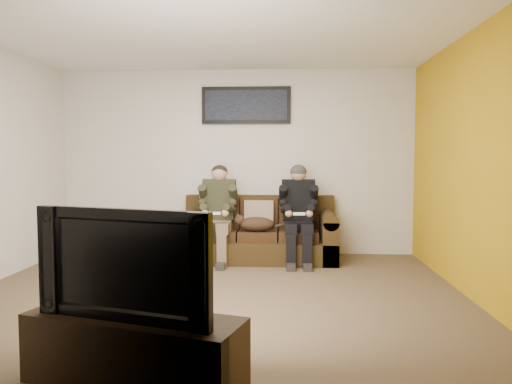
# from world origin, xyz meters

# --- Properties ---
(floor) EXTENTS (5.00, 5.00, 0.00)m
(floor) POSITION_xyz_m (0.00, 0.00, 0.00)
(floor) COLOR brown
(floor) RESTS_ON ground
(ceiling) EXTENTS (5.00, 5.00, 0.00)m
(ceiling) POSITION_xyz_m (0.00, 0.00, 2.60)
(ceiling) COLOR silver
(ceiling) RESTS_ON ground
(wall_back) EXTENTS (5.00, 0.00, 5.00)m
(wall_back) POSITION_xyz_m (0.00, 2.25, 1.30)
(wall_back) COLOR beige
(wall_back) RESTS_ON ground
(wall_front) EXTENTS (5.00, 0.00, 5.00)m
(wall_front) POSITION_xyz_m (0.00, -2.25, 1.30)
(wall_front) COLOR beige
(wall_front) RESTS_ON ground
(wall_right) EXTENTS (0.00, 4.50, 4.50)m
(wall_right) POSITION_xyz_m (2.50, 0.00, 1.30)
(wall_right) COLOR beige
(wall_right) RESTS_ON ground
(accent_wall_right) EXTENTS (0.00, 4.50, 4.50)m
(accent_wall_right) POSITION_xyz_m (2.49, 0.00, 1.30)
(accent_wall_right) COLOR #C29513
(accent_wall_right) RESTS_ON ground
(sofa) EXTENTS (2.06, 0.89, 0.84)m
(sofa) POSITION_xyz_m (0.34, 1.82, 0.32)
(sofa) COLOR #352610
(sofa) RESTS_ON ground
(throw_pillow) EXTENTS (0.39, 0.19, 0.39)m
(throw_pillow) POSITION_xyz_m (0.34, 1.86, 0.60)
(throw_pillow) COLOR #967B62
(throw_pillow) RESTS_ON sofa
(throw_blanket) EXTENTS (0.42, 0.21, 0.07)m
(throw_blanket) POSITION_xyz_m (-0.28, 2.08, 0.84)
(throw_blanket) COLOR tan
(throw_blanket) RESTS_ON sofa
(person_left) EXTENTS (0.51, 0.87, 1.27)m
(person_left) POSITION_xyz_m (-0.19, 1.65, 0.71)
(person_left) COLOR brown
(person_left) RESTS_ON sofa
(person_right) EXTENTS (0.51, 0.86, 1.28)m
(person_right) POSITION_xyz_m (0.87, 1.65, 0.71)
(person_right) COLOR black
(person_right) RESTS_ON sofa
(cat) EXTENTS (0.66, 0.26, 0.24)m
(cat) POSITION_xyz_m (0.31, 1.57, 0.51)
(cat) COLOR #442C1A
(cat) RESTS_ON sofa
(framed_poster) EXTENTS (1.25, 0.05, 0.52)m
(framed_poster) POSITION_xyz_m (0.14, 2.22, 2.10)
(framed_poster) COLOR black
(framed_poster) RESTS_ON wall_back
(tv_stand) EXTENTS (1.41, 0.80, 0.42)m
(tv_stand) POSITION_xyz_m (-0.21, -1.95, 0.21)
(tv_stand) COLOR black
(tv_stand) RESTS_ON ground
(television) EXTENTS (1.14, 0.47, 0.66)m
(television) POSITION_xyz_m (-0.21, -1.95, 0.75)
(television) COLOR black
(television) RESTS_ON tv_stand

